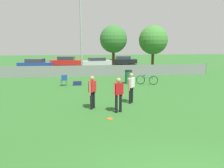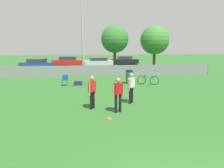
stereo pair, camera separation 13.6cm
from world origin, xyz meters
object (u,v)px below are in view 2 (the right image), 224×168
at_px(light_pole, 82,27).
at_px(tree_far_right, 155,40).
at_px(tree_near_pole, 115,39).
at_px(gear_bag_sideline, 78,83).
at_px(frisbee_disc, 109,119).
at_px(parked_car_dark, 125,60).
at_px(parked_car_red, 68,61).
at_px(folding_chair_sideline, 65,79).
at_px(trash_bin, 129,77).
at_px(player_thrower_red, 118,92).
at_px(parked_car_silver, 98,62).
at_px(parked_car_blue, 37,64).
at_px(player_receiver_white, 131,86).
at_px(bicycle_sideline, 148,80).
at_px(player_defender_red, 92,90).

bearing_deg(light_pole, tree_far_right, 14.82).
relative_size(tree_near_pole, gear_bag_sideline, 8.02).
distance_m(frisbee_disc, parked_car_dark, 25.19).
bearing_deg(parked_car_red, tree_far_right, -28.47).
bearing_deg(folding_chair_sideline, trash_bin, 167.39).
bearing_deg(player_thrower_red, trash_bin, 51.17).
bearing_deg(parked_car_silver, light_pole, -114.53).
distance_m(light_pole, trash_bin, 8.08).
bearing_deg(parked_car_dark, trash_bin, -96.77).
relative_size(tree_near_pole, parked_car_blue, 1.20).
bearing_deg(tree_far_right, gear_bag_sideline, -137.09).
distance_m(light_pole, frisbee_disc, 14.81).
distance_m(folding_chair_sideline, gear_bag_sideline, 1.08).
xyz_separation_m(light_pole, trash_bin, (3.80, -5.67, -4.32)).
xyz_separation_m(player_receiver_white, player_thrower_red, (-0.94, -1.54, 0.00)).
bearing_deg(player_thrower_red, tree_near_pole, 59.57).
height_order(bicycle_sideline, trash_bin, trash_bin).
xyz_separation_m(player_thrower_red, frisbee_disc, (-0.51, -0.90, -0.96)).
height_order(player_defender_red, frisbee_disc, player_defender_red).
height_order(light_pole, player_defender_red, light_pole).
bearing_deg(bicycle_sideline, tree_near_pole, 120.88).
bearing_deg(tree_near_pole, bicycle_sideline, -77.24).
xyz_separation_m(player_defender_red, parked_car_blue, (-6.66, 18.45, -0.31)).
bearing_deg(bicycle_sideline, parked_car_red, 133.77).
relative_size(frisbee_disc, parked_car_dark, 0.06).
bearing_deg(player_defender_red, bicycle_sideline, -6.14).
xyz_separation_m(light_pole, folding_chair_sideline, (-1.32, -5.98, -4.37)).
relative_size(player_receiver_white, gear_bag_sideline, 2.56).
bearing_deg(tree_far_right, parked_car_silver, 133.55).
relative_size(player_thrower_red, parked_car_dark, 0.39).
relative_size(player_thrower_red, gear_bag_sideline, 2.56).
height_order(tree_near_pole, frisbee_disc, tree_near_pole).
height_order(folding_chair_sideline, parked_car_blue, parked_car_blue).
relative_size(light_pole, player_thrower_red, 4.96).
height_order(player_receiver_white, folding_chair_sideline, player_receiver_white).
distance_m(light_pole, bicycle_sideline, 9.26).
xyz_separation_m(parked_car_red, parked_car_silver, (4.39, -0.79, -0.06)).
distance_m(parked_car_blue, parked_car_silver, 8.46).
bearing_deg(parked_car_blue, folding_chair_sideline, -59.46).
bearing_deg(parked_car_blue, player_thrower_red, -58.36).
relative_size(gear_bag_sideline, parked_car_silver, 0.14).
distance_m(light_pole, parked_car_dark, 13.14).
xyz_separation_m(player_thrower_red, parked_car_red, (-4.19, 22.57, -0.30)).
relative_size(light_pole, player_receiver_white, 4.96).
xyz_separation_m(bicycle_sideline, parked_car_red, (-7.56, 15.73, 0.31)).
xyz_separation_m(player_defender_red, parked_car_silver, (1.40, 21.04, -0.35)).
height_order(parked_car_silver, parked_car_dark, parked_car_dark).
distance_m(tree_near_pole, player_receiver_white, 13.15).
relative_size(trash_bin, parked_car_red, 0.24).
bearing_deg(parked_car_blue, parked_car_dark, 29.99).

